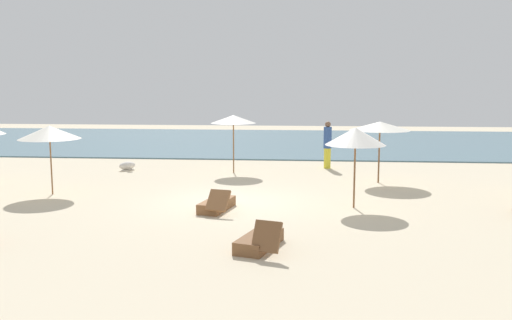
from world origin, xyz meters
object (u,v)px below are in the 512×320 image
at_px(lounger_2, 260,241).
at_px(umbrella_5, 233,119).
at_px(umbrella_3, 380,126).
at_px(dog, 128,166).
at_px(umbrella_6, 355,136).
at_px(umbrella_2, 49,132).
at_px(lounger_5, 217,204).
at_px(person_2, 328,144).

bearing_deg(lounger_2, umbrella_5, 100.52).
height_order(umbrella_3, lounger_2, umbrella_3).
bearing_deg(dog, lounger_2, -58.43).
bearing_deg(umbrella_5, umbrella_6, -54.03).
distance_m(umbrella_5, lounger_2, 10.23).
distance_m(umbrella_3, dog, 10.17).
distance_m(umbrella_2, lounger_5, 6.14).
height_order(umbrella_6, lounger_2, umbrella_6).
xyz_separation_m(umbrella_3, lounger_2, (-3.59, -8.18, -1.86)).
bearing_deg(umbrella_3, lounger_2, -113.67).
height_order(umbrella_2, lounger_2, umbrella_2).
height_order(umbrella_2, umbrella_6, umbrella_6).
height_order(umbrella_2, lounger_5, umbrella_2).
bearing_deg(lounger_5, dog, 125.33).
bearing_deg(umbrella_6, dog, 144.91).
xyz_separation_m(lounger_2, lounger_5, (-1.48, 3.44, -0.00)).
height_order(umbrella_6, person_2, umbrella_6).
bearing_deg(lounger_2, lounger_5, 113.30).
xyz_separation_m(lounger_2, person_2, (1.91, 11.40, 0.83)).
distance_m(umbrella_5, dog, 4.80).
bearing_deg(dog, umbrella_5, -3.35).
relative_size(umbrella_3, lounger_2, 1.26).
distance_m(lounger_2, person_2, 11.59).
bearing_deg(lounger_5, umbrella_6, 9.84).
bearing_deg(dog, umbrella_6, -35.09).
relative_size(umbrella_6, lounger_2, 1.33).
height_order(umbrella_3, lounger_5, umbrella_3).
relative_size(umbrella_2, person_2, 1.12).
xyz_separation_m(person_2, dog, (-8.13, -1.27, -0.81)).
relative_size(lounger_2, dog, 2.29).
xyz_separation_m(umbrella_3, dog, (-9.81, 1.95, -1.83)).
bearing_deg(lounger_5, umbrella_2, 162.50).
distance_m(umbrella_3, person_2, 3.78).
bearing_deg(umbrella_2, umbrella_5, 41.73).
xyz_separation_m(umbrella_2, lounger_2, (7.07, -5.20, -1.81)).
bearing_deg(person_2, umbrella_5, -157.74).
distance_m(umbrella_3, lounger_5, 7.18).
xyz_separation_m(umbrella_5, umbrella_6, (4.19, -5.77, -0.08)).
bearing_deg(umbrella_3, dog, 168.75).
relative_size(umbrella_6, dog, 3.04).
relative_size(umbrella_3, umbrella_5, 0.95).
relative_size(umbrella_2, umbrella_3, 1.00).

